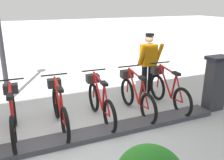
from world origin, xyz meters
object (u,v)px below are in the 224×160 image
at_px(bike_docked_2, 100,101).
at_px(worker_near_rack, 148,62).
at_px(bike_docked_0, 167,89).
at_px(payment_kiosk, 215,82).
at_px(bike_docked_3, 59,107).
at_px(bike_docked_1, 136,95).
at_px(bike_docked_4, 13,115).

xyz_separation_m(bike_docked_2, worker_near_rack, (0.88, -1.71, 0.48)).
relative_size(bike_docked_2, worker_near_rack, 1.04).
bearing_deg(bike_docked_0, payment_kiosk, -122.29).
bearing_deg(bike_docked_3, bike_docked_1, -90.00).
bearing_deg(bike_docked_3, payment_kiosk, -99.27).
bearing_deg(worker_near_rack, payment_kiosk, -147.39).
relative_size(bike_docked_0, bike_docked_1, 1.00).
height_order(bike_docked_3, worker_near_rack, worker_near_rack).
bearing_deg(bike_docked_3, bike_docked_4, 90.00).
distance_m(bike_docked_2, bike_docked_3, 0.87).
xyz_separation_m(bike_docked_3, worker_near_rack, (0.88, -2.58, 0.48)).
distance_m(payment_kiosk, bike_docked_1, 1.88).
bearing_deg(bike_docked_0, bike_docked_2, 90.00).
bearing_deg(bike_docked_0, bike_docked_4, 90.00).
bearing_deg(bike_docked_1, payment_kiosk, -107.90).
bearing_deg(worker_near_rack, bike_docked_3, 108.81).
height_order(payment_kiosk, worker_near_rack, worker_near_rack).
distance_m(bike_docked_0, bike_docked_1, 0.87).
height_order(payment_kiosk, bike_docked_1, payment_kiosk).
xyz_separation_m(bike_docked_2, bike_docked_4, (0.00, 1.73, 0.00)).
bearing_deg(payment_kiosk, bike_docked_1, 72.10).
height_order(bike_docked_2, bike_docked_4, same).
xyz_separation_m(bike_docked_1, bike_docked_2, (0.00, 0.87, 0.00)).
distance_m(bike_docked_4, worker_near_rack, 3.58).
xyz_separation_m(payment_kiosk, bike_docked_2, (0.57, 2.64, -0.24)).
distance_m(bike_docked_1, bike_docked_2, 0.87).
bearing_deg(bike_docked_3, worker_near_rack, -71.19).
xyz_separation_m(payment_kiosk, bike_docked_0, (0.57, 0.90, -0.24)).
bearing_deg(bike_docked_2, bike_docked_4, 90.00).
xyz_separation_m(bike_docked_0, bike_docked_2, (0.00, 1.73, 0.00)).
bearing_deg(bike_docked_4, bike_docked_2, -90.00).
height_order(payment_kiosk, bike_docked_4, payment_kiosk).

